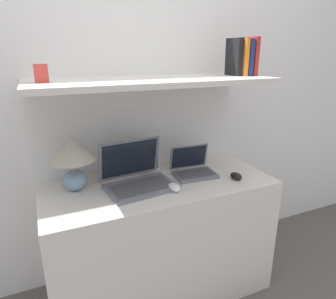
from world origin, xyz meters
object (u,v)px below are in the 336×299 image
object	(u,v)px
table_lamp	(72,155)
laptop_large	(137,177)
book_black	(234,57)
computer_mouse	(175,187)
book_orange	(238,57)
laptop_small	(193,169)
book_red	(248,56)
second_mouse	(236,176)
router_box	(148,160)
shelf_gadget	(41,73)
book_navy	(243,57)

from	to	relation	value
table_lamp	laptop_large	size ratio (longest dim) A/B	0.76
laptop_large	book_black	distance (m)	0.89
table_lamp	computer_mouse	world-z (taller)	table_lamp
book_orange	computer_mouse	bearing A→B (deg)	-159.04
laptop_large	laptop_small	distance (m)	0.36
table_lamp	laptop_small	bearing A→B (deg)	-5.91
laptop_large	book_red	size ratio (longest dim) A/B	1.82
computer_mouse	second_mouse	world-z (taller)	same
computer_mouse	router_box	xyz separation A→B (m)	(-0.03, 0.32, 0.05)
table_lamp	second_mouse	size ratio (longest dim) A/B	3.30
book_red	laptop_large	bearing A→B (deg)	-175.38
laptop_large	computer_mouse	xyz separation A→B (m)	(0.16, -0.13, -0.03)
computer_mouse	laptop_small	bearing A→B (deg)	37.85
computer_mouse	router_box	bearing A→B (deg)	95.11
computer_mouse	second_mouse	distance (m)	0.39
laptop_small	shelf_gadget	bearing A→B (deg)	176.98
table_lamp	router_box	bearing A→B (deg)	12.43
router_box	book_navy	distance (m)	0.83
laptop_small	shelf_gadget	distance (m)	0.97
laptop_small	book_navy	distance (m)	0.72
computer_mouse	book_red	bearing A→B (deg)	18.68
book_black	table_lamp	bearing A→B (deg)	178.24
table_lamp	second_mouse	xyz separation A→B (m)	(0.88, -0.23, -0.18)
table_lamp	router_box	distance (m)	0.48
computer_mouse	book_navy	distance (m)	0.87
laptop_small	second_mouse	size ratio (longest dim) A/B	2.84
table_lamp	book_orange	distance (m)	1.09
book_orange	book_black	xyz separation A→B (m)	(-0.03, 0.00, 0.00)
router_box	shelf_gadget	xyz separation A→B (m)	(-0.56, -0.13, 0.54)
second_mouse	shelf_gadget	bearing A→B (deg)	168.49
laptop_small	laptop_large	bearing A→B (deg)	-177.12
second_mouse	book_red	size ratio (longest dim) A/B	0.42
book_red	book_black	bearing A→B (deg)	180.00
computer_mouse	book_navy	xyz separation A→B (m)	(0.53, 0.19, 0.66)
laptop_large	router_box	distance (m)	0.23
computer_mouse	book_navy	bearing A→B (deg)	19.86
laptop_large	laptop_small	xyz separation A→B (m)	(0.36, 0.02, -0.01)
book_red	shelf_gadget	world-z (taller)	book_red
router_box	book_black	size ratio (longest dim) A/B	0.66
table_lamp	computer_mouse	size ratio (longest dim) A/B	2.93
router_box	book_red	world-z (taller)	book_red
laptop_small	computer_mouse	size ratio (longest dim) A/B	2.52
book_navy	second_mouse	bearing A→B (deg)	-124.38
table_lamp	laptop_large	world-z (taller)	table_lamp
second_mouse	table_lamp	bearing A→B (deg)	165.42
second_mouse	book_navy	world-z (taller)	book_navy
laptop_large	laptop_small	world-z (taller)	laptop_large
book_orange	book_black	bearing A→B (deg)	180.00
book_black	second_mouse	bearing A→B (deg)	-110.34
shelf_gadget	book_orange	bearing A→B (deg)	0.00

